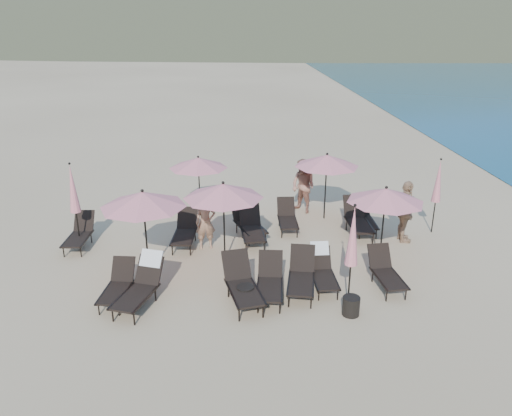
{
  "coord_description": "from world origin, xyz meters",
  "views": [
    {
      "loc": [
        -1.27,
        -10.53,
        6.37
      ],
      "look_at": [
        -0.71,
        3.5,
        1.1
      ],
      "focal_mm": 35.0,
      "sensor_mm": 36.0,
      "label": 1
    }
  ],
  "objects_px": {
    "side_table_0": "(245,295)",
    "lounger_1": "(141,284)",
    "umbrella_open_0": "(143,199)",
    "umbrella_open_3": "(198,163)",
    "lounger_11": "(363,216)",
    "lounger_12": "(270,281)",
    "lounger_9": "(252,227)",
    "umbrella_open_2": "(386,195)",
    "umbrella_open_1": "(223,191)",
    "lounger_10": "(358,219)",
    "beachgoer_c": "(405,212)",
    "beachgoer_b": "(303,186)",
    "umbrella_closed_0": "(353,237)",
    "umbrella_closed_2": "(73,189)",
    "lounger_13": "(287,217)",
    "lounger_4": "(323,269)",
    "lounger_0": "(118,285)",
    "lounger_3": "(301,275)",
    "beachgoer_a": "(206,222)",
    "umbrella_open_4": "(327,161)",
    "side_table_1": "(351,306)",
    "lounger_7": "(185,231)",
    "lounger_6": "(80,233)",
    "umbrella_closed_1": "(438,181)",
    "lounger_2": "(242,283)",
    "lounger_5": "(386,271)"
  },
  "relations": [
    {
      "from": "umbrella_open_2",
      "to": "umbrella_closed_2",
      "type": "distance_m",
      "value": 8.84
    },
    {
      "from": "beachgoer_a",
      "to": "umbrella_open_0",
      "type": "bearing_deg",
      "value": -143.12
    },
    {
      "from": "lounger_11",
      "to": "lounger_12",
      "type": "bearing_deg",
      "value": -128.07
    },
    {
      "from": "side_table_0",
      "to": "lounger_1",
      "type": "bearing_deg",
      "value": 177.91
    },
    {
      "from": "umbrella_open_0",
      "to": "umbrella_open_3",
      "type": "bearing_deg",
      "value": 75.37
    },
    {
      "from": "lounger_4",
      "to": "beachgoer_c",
      "type": "height_order",
      "value": "beachgoer_c"
    },
    {
      "from": "umbrella_open_0",
      "to": "umbrella_open_2",
      "type": "bearing_deg",
      "value": 3.74
    },
    {
      "from": "lounger_6",
      "to": "lounger_12",
      "type": "xyz_separation_m",
      "value": [
        5.51,
        -3.16,
        0.01
      ]
    },
    {
      "from": "lounger_11",
      "to": "beachgoer_b",
      "type": "xyz_separation_m",
      "value": [
        -1.75,
        1.67,
        0.51
      ]
    },
    {
      "from": "umbrella_open_0",
      "to": "umbrella_closed_2",
      "type": "xyz_separation_m",
      "value": [
        -2.34,
        1.79,
        -0.29
      ]
    },
    {
      "from": "lounger_10",
      "to": "umbrella_closed_2",
      "type": "distance_m",
      "value": 8.69
    },
    {
      "from": "umbrella_open_0",
      "to": "umbrella_open_1",
      "type": "xyz_separation_m",
      "value": [
        2.03,
        0.67,
        -0.02
      ]
    },
    {
      "from": "lounger_7",
      "to": "umbrella_closed_1",
      "type": "relative_size",
      "value": 0.69
    },
    {
      "from": "umbrella_open_1",
      "to": "lounger_10",
      "type": "bearing_deg",
      "value": 23.37
    },
    {
      "from": "lounger_1",
      "to": "umbrella_closed_2",
      "type": "relative_size",
      "value": 0.71
    },
    {
      "from": "umbrella_open_4",
      "to": "side_table_1",
      "type": "bearing_deg",
      "value": -93.76
    },
    {
      "from": "umbrella_open_3",
      "to": "umbrella_open_4",
      "type": "height_order",
      "value": "umbrella_open_4"
    },
    {
      "from": "lounger_12",
      "to": "umbrella_closed_2",
      "type": "bearing_deg",
      "value": 155.9
    },
    {
      "from": "lounger_3",
      "to": "beachgoer_b",
      "type": "xyz_separation_m",
      "value": [
        0.74,
        5.55,
        0.5
      ]
    },
    {
      "from": "lounger_12",
      "to": "umbrella_closed_1",
      "type": "distance_m",
      "value": 6.78
    },
    {
      "from": "lounger_0",
      "to": "lounger_4",
      "type": "relative_size",
      "value": 1.0
    },
    {
      "from": "lounger_7",
      "to": "lounger_13",
      "type": "relative_size",
      "value": 1.11
    },
    {
      "from": "lounger_9",
      "to": "beachgoer_c",
      "type": "distance_m",
      "value": 4.68
    },
    {
      "from": "lounger_5",
      "to": "lounger_2",
      "type": "bearing_deg",
      "value": -176.31
    },
    {
      "from": "umbrella_open_3",
      "to": "umbrella_closed_0",
      "type": "relative_size",
      "value": 0.82
    },
    {
      "from": "lounger_9",
      "to": "umbrella_open_2",
      "type": "height_order",
      "value": "umbrella_open_2"
    },
    {
      "from": "lounger_9",
      "to": "beachgoer_b",
      "type": "xyz_separation_m",
      "value": [
        1.88,
        2.48,
        0.49
      ]
    },
    {
      "from": "lounger_9",
      "to": "umbrella_closed_2",
      "type": "height_order",
      "value": "umbrella_closed_2"
    },
    {
      "from": "lounger_0",
      "to": "umbrella_open_4",
      "type": "relative_size",
      "value": 0.67
    },
    {
      "from": "lounger_7",
      "to": "umbrella_open_1",
      "type": "height_order",
      "value": "umbrella_open_1"
    },
    {
      "from": "umbrella_open_0",
      "to": "beachgoer_b",
      "type": "bearing_deg",
      "value": 43.36
    },
    {
      "from": "beachgoer_a",
      "to": "beachgoer_c",
      "type": "xyz_separation_m",
      "value": [
        6.03,
        0.25,
        0.14
      ]
    },
    {
      "from": "umbrella_open_1",
      "to": "beachgoer_c",
      "type": "bearing_deg",
      "value": 11.87
    },
    {
      "from": "lounger_10",
      "to": "beachgoer_a",
      "type": "height_order",
      "value": "beachgoer_a"
    },
    {
      "from": "umbrella_open_4",
      "to": "umbrella_closed_2",
      "type": "distance_m",
      "value": 7.98
    },
    {
      "from": "lounger_7",
      "to": "lounger_3",
      "type": "bearing_deg",
      "value": -39.22
    },
    {
      "from": "lounger_1",
      "to": "umbrella_closed_2",
      "type": "height_order",
      "value": "umbrella_closed_2"
    },
    {
      "from": "lounger_3",
      "to": "beachgoer_b",
      "type": "relative_size",
      "value": 0.92
    },
    {
      "from": "lounger_3",
      "to": "umbrella_open_2",
      "type": "height_order",
      "value": "umbrella_open_2"
    },
    {
      "from": "lounger_10",
      "to": "lounger_2",
      "type": "bearing_deg",
      "value": -133.63
    },
    {
      "from": "lounger_9",
      "to": "umbrella_closed_2",
      "type": "relative_size",
      "value": 0.67
    },
    {
      "from": "lounger_13",
      "to": "beachgoer_b",
      "type": "relative_size",
      "value": 0.81
    },
    {
      "from": "lounger_4",
      "to": "lounger_12",
      "type": "bearing_deg",
      "value": -160.15
    },
    {
      "from": "lounger_11",
      "to": "umbrella_closed_2",
      "type": "bearing_deg",
      "value": -172.98
    },
    {
      "from": "lounger_3",
      "to": "lounger_12",
      "type": "bearing_deg",
      "value": -154.54
    },
    {
      "from": "umbrella_open_2",
      "to": "lounger_13",
      "type": "bearing_deg",
      "value": 133.52
    },
    {
      "from": "lounger_0",
      "to": "side_table_0",
      "type": "xyz_separation_m",
      "value": [
        3.08,
        -0.27,
        -0.18
      ]
    },
    {
      "from": "lounger_11",
      "to": "beachgoer_c",
      "type": "height_order",
      "value": "beachgoer_c"
    },
    {
      "from": "lounger_11",
      "to": "beachgoer_a",
      "type": "distance_m",
      "value": 5.16
    },
    {
      "from": "lounger_2",
      "to": "lounger_13",
      "type": "height_order",
      "value": "lounger_2"
    }
  ]
}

